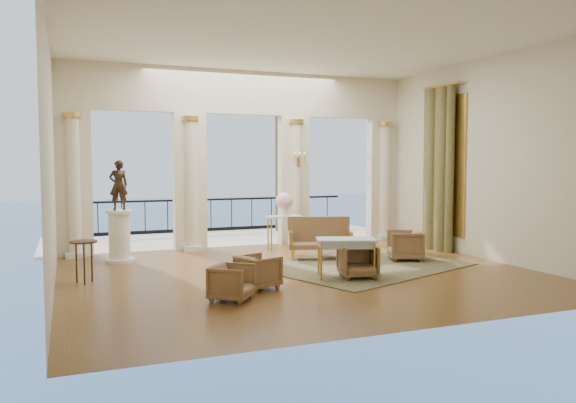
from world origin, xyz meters
name	(u,v)px	position (x,y,z in m)	size (l,w,h in m)	color
floor	(302,273)	(0.00, 0.00, 0.00)	(9.00, 9.00, 0.00)	#482E14
room_walls	(327,122)	(0.00, -1.12, 2.88)	(9.00, 9.00, 9.00)	beige
arcade	(244,147)	(0.00, 3.82, 2.58)	(9.00, 0.56, 4.50)	beige
terrace	(224,239)	(0.00, 5.80, -0.05)	(10.00, 3.60, 0.10)	#AEA78F
balustrade	(211,218)	(0.00, 7.40, 0.41)	(9.00, 0.06, 1.03)	black
palm_tree	(278,101)	(2.00, 6.60, 4.09)	(2.00, 2.00, 4.50)	#4C3823
sea	(106,231)	(0.00, 60.00, -6.00)	(160.00, 160.00, 0.00)	#284E83
curtain	(438,169)	(4.28, 1.50, 2.02)	(0.33, 1.40, 4.09)	brown
window_frame	(444,166)	(4.47, 1.50, 2.10)	(0.04, 1.60, 3.40)	gold
wall_sconce	(299,161)	(1.40, 3.51, 2.23)	(0.30, 0.11, 0.33)	gold
rug	(362,265)	(1.50, 0.28, 0.01)	(4.00, 3.11, 0.02)	#2E341C
armchair_a	(232,281)	(-1.87, -1.57, 0.31)	(0.61, 0.57, 0.63)	#4D381E
armchair_b	(358,260)	(0.82, -0.79, 0.35)	(0.67, 0.63, 0.69)	#4D381E
armchair_c	(405,244)	(2.72, 0.51, 0.37)	(0.72, 0.67, 0.74)	#4D381E
armchair_d	(258,270)	(-1.21, -0.93, 0.32)	(0.62, 0.59, 0.64)	#4D381E
settee	(319,238)	(1.04, 1.42, 0.47)	(1.54, 1.03, 0.94)	#4D381E
game_table	(346,243)	(0.62, -0.69, 0.67)	(1.23, 0.92, 0.75)	#A6C5D4
pedestal	(120,237)	(-3.21, 2.59, 0.55)	(0.62, 0.62, 1.14)	silver
statue	(118,185)	(-3.21, 2.59, 1.69)	(0.40, 0.26, 1.09)	black
console_table	(284,221)	(0.82, 3.05, 0.70)	(0.91, 0.40, 0.84)	silver
urn	(284,202)	(0.82, 3.05, 1.18)	(0.44, 0.44, 0.58)	white
side_table	(84,247)	(-4.00, 0.62, 0.66)	(0.47, 0.47, 0.77)	black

